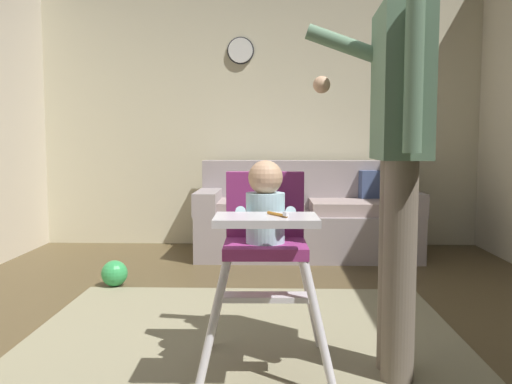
{
  "coord_description": "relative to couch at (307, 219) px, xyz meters",
  "views": [
    {
      "loc": [
        0.13,
        -2.49,
        1.02
      ],
      "look_at": [
        0.05,
        0.1,
        0.79
      ],
      "focal_mm": 37.76,
      "sensor_mm": 36.0,
      "label": 1
    }
  ],
  "objects": [
    {
      "name": "ground",
      "position": [
        -0.45,
        -2.45,
        -0.38
      ],
      "size": [
        5.96,
        7.48,
        0.1
      ],
      "primitive_type": "cube",
      "color": "brown"
    },
    {
      "name": "wall_far",
      "position": [
        -0.45,
        0.52,
        1.05
      ],
      "size": [
        5.16,
        0.06,
        2.76
      ],
      "primitive_type": "cube",
      "color": "beige",
      "rests_on": "ground"
    },
    {
      "name": "wall_clock",
      "position": [
        -0.64,
        0.48,
        1.61
      ],
      "size": [
        0.27,
        0.04,
        0.27
      ],
      "color": "white"
    },
    {
      "name": "high_chair",
      "position": [
        -0.35,
        -2.59,
        0.32
      ],
      "size": [
        0.62,
        0.74,
        0.96
      ],
      "rotation": [
        0.0,
        0.0,
        -1.55
      ],
      "color": "silver",
      "rests_on": "ground"
    },
    {
      "name": "adult_standing",
      "position": [
        0.22,
        -2.61,
        0.68
      ],
      "size": [
        0.51,
        0.51,
        1.78
      ],
      "rotation": [
        0.0,
        0.0,
        3.1
      ],
      "color": "#716556",
      "rests_on": "ground"
    },
    {
      "name": "couch",
      "position": [
        0.0,
        0.0,
        0.0
      ],
      "size": [
        1.98,
        0.86,
        0.86
      ],
      "rotation": [
        0.0,
        0.0,
        -1.57
      ],
      "color": "gray",
      "rests_on": "ground"
    },
    {
      "name": "toy_ball",
      "position": [
        -1.45,
        -1.18,
        -0.24
      ],
      "size": [
        0.19,
        0.19,
        0.19
      ],
      "primitive_type": "sphere",
      "color": "green",
      "rests_on": "ground"
    },
    {
      "name": "area_rug",
      "position": [
        -0.47,
        -2.58,
        -0.33
      ],
      "size": [
        2.29,
        2.73,
        0.01
      ],
      "primitive_type": "cube",
      "color": "gray",
      "rests_on": "ground"
    }
  ]
}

